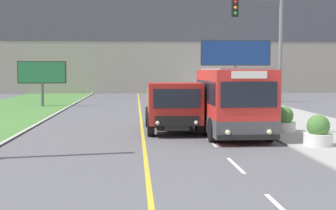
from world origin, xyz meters
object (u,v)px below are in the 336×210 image
(dump_truck, at_px, (173,107))
(planter_round_far, at_px, (244,107))
(traffic_light_mast, at_px, (267,44))
(planter_round_third, at_px, (257,112))
(city_bus, at_px, (233,102))
(planter_round_near, at_px, (318,132))
(planter_round_second, at_px, (284,120))
(billboard_small, at_px, (42,74))
(car_distant, at_px, (191,99))
(billboard_large, at_px, (236,55))

(dump_truck, distance_m, planter_round_far, 9.50)
(traffic_light_mast, relative_size, planter_round_third, 5.61)
(city_bus, xyz_separation_m, planter_round_near, (2.61, -3.22, -0.93))
(planter_round_second, bearing_deg, planter_round_far, 89.71)
(billboard_small, distance_m, planter_round_third, 19.25)
(car_distant, height_order, billboard_large, billboard_large)
(city_bus, bearing_deg, dump_truck, 151.89)
(dump_truck, xyz_separation_m, planter_round_third, (4.99, 3.76, -0.63))
(city_bus, bearing_deg, planter_round_second, 19.76)
(planter_round_third, relative_size, planter_round_far, 0.99)
(planter_round_third, height_order, planter_round_far, planter_round_far)
(billboard_large, distance_m, billboard_small, 16.99)
(planter_round_second, height_order, planter_round_third, planter_round_second)
(dump_truck, bearing_deg, planter_round_near, -41.66)
(traffic_light_mast, relative_size, planter_round_near, 5.49)
(car_distant, xyz_separation_m, traffic_light_mast, (1.49, -15.23, 3.38))
(planter_round_near, xyz_separation_m, planter_round_second, (0.03, 4.16, -0.01))
(city_bus, height_order, planter_round_near, city_bus)
(billboard_small, bearing_deg, city_bus, -56.69)
(planter_round_third, xyz_separation_m, planter_round_far, (0.21, 4.16, 0.00))
(dump_truck, relative_size, billboard_large, 0.96)
(car_distant, xyz_separation_m, planter_round_second, (2.62, -14.30, -0.10))
(billboard_small, relative_size, planter_round_second, 3.33)
(dump_truck, distance_m, billboard_large, 21.61)
(planter_round_near, bearing_deg, dump_truck, 138.34)
(billboard_large, relative_size, planter_round_near, 5.43)
(car_distant, distance_m, billboard_large, 8.62)
(dump_truck, height_order, planter_round_near, dump_truck)
(city_bus, relative_size, dump_truck, 0.99)
(billboard_small, bearing_deg, planter_round_third, -41.96)
(traffic_light_mast, distance_m, planter_round_far, 9.96)
(billboard_small, height_order, planter_round_far, billboard_small)
(dump_truck, xyz_separation_m, billboard_small, (-9.24, 16.56, 1.41))
(city_bus, distance_m, planter_round_third, 5.75)
(city_bus, height_order, planter_round_third, city_bus)
(city_bus, height_order, planter_round_far, city_bus)
(dump_truck, bearing_deg, city_bus, -28.11)
(planter_round_far, bearing_deg, planter_round_second, -90.29)
(planter_round_second, bearing_deg, city_bus, -160.24)
(planter_round_far, bearing_deg, billboard_large, 80.32)
(planter_round_near, height_order, planter_round_far, planter_round_near)
(traffic_light_mast, xyz_separation_m, planter_round_third, (0.96, 5.10, -3.49))
(city_bus, relative_size, traffic_light_mast, 0.94)
(billboard_small, height_order, planter_round_second, billboard_small)
(planter_round_third, bearing_deg, planter_round_second, -87.63)
(city_bus, height_order, car_distant, city_bus)
(dump_truck, height_order, billboard_small, billboard_small)
(planter_round_second, bearing_deg, billboard_large, 84.10)
(planter_round_near, distance_m, planter_round_third, 8.33)
(traffic_light_mast, distance_m, planter_round_near, 4.87)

